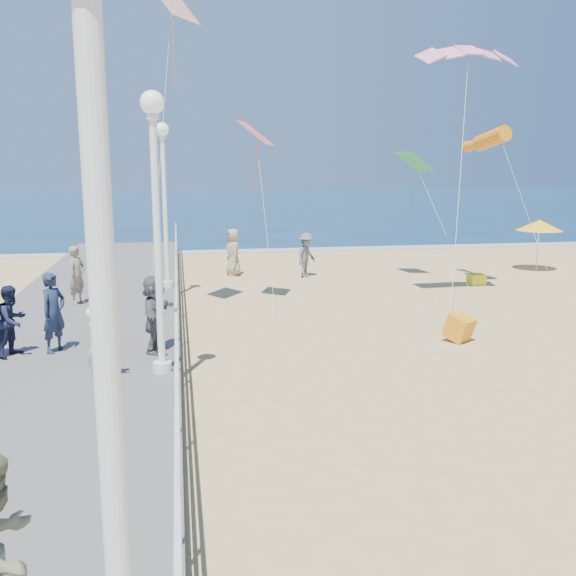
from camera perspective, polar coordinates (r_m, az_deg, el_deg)
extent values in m
plane|color=tan|center=(13.96, 11.69, -7.67)|extent=(160.00, 160.00, 0.00)
cube|color=#0C2C4C|center=(77.57, -6.16, 7.57)|extent=(160.00, 90.00, 0.05)
cube|color=silver|center=(33.44, -1.17, 3.38)|extent=(160.00, 1.20, 0.04)
cube|color=slate|center=(13.22, -20.52, -8.29)|extent=(5.00, 44.00, 0.40)
cube|color=white|center=(12.63, -9.91, -2.72)|extent=(0.05, 42.00, 0.06)
cube|color=white|center=(12.76, -9.84, -4.91)|extent=(0.05, 42.00, 0.04)
cylinder|color=white|center=(3.65, -15.38, -14.38)|extent=(0.14, 0.14, 4.70)
cylinder|color=white|center=(12.89, -11.12, -6.87)|extent=(0.36, 0.36, 0.20)
cylinder|color=white|center=(12.39, -11.52, 3.54)|extent=(0.14, 0.14, 4.70)
sphere|color=white|center=(12.34, -12.00, 15.83)|extent=(0.44, 0.44, 0.44)
cylinder|color=white|center=(21.64, -10.65, 0.34)|extent=(0.36, 0.36, 0.20)
cylinder|color=white|center=(21.35, -10.87, 6.55)|extent=(0.14, 0.14, 4.70)
sphere|color=white|center=(21.32, -11.13, 13.67)|extent=(0.44, 0.44, 0.44)
imported|color=white|center=(12.31, -16.59, -4.92)|extent=(0.41, 0.57, 1.46)
imported|color=#3681CC|center=(12.31, -15.95, -2.41)|extent=(0.34, 0.41, 0.79)
imported|color=#1B263C|center=(14.67, -20.11, -2.07)|extent=(0.70, 0.76, 1.74)
imported|color=#57565B|center=(14.07, -11.76, -2.26)|extent=(0.83, 1.63, 1.68)
imported|color=#827159|center=(19.52, -18.24, 1.09)|extent=(0.65, 0.74, 1.71)
imported|color=#191D37|center=(14.73, -23.31, -2.69)|extent=(0.84, 0.92, 1.51)
imported|color=#5D5F63|center=(25.46, 1.63, 2.95)|extent=(1.24, 1.29, 1.76)
imported|color=#989169|center=(25.88, -4.89, 3.19)|extent=(0.75, 1.01, 1.89)
cube|color=#E5550D|center=(16.74, 14.97, -3.63)|extent=(0.86, 0.90, 0.74)
cylinder|color=white|center=(29.01, 21.31, 3.22)|extent=(0.05, 0.05, 1.80)
cone|color=yellow|center=(28.90, 21.44, 5.21)|extent=(1.90, 1.90, 0.45)
cube|color=yellow|center=(24.89, 16.39, 0.74)|extent=(0.55, 0.55, 0.40)
cylinder|color=orange|center=(24.34, 17.67, 12.54)|extent=(0.99, 2.61, 1.07)
cube|color=#E4545A|center=(20.07, -2.88, 13.57)|extent=(1.31, 1.45, 0.74)
cube|color=green|center=(25.32, 11.17, 10.93)|extent=(1.25, 1.42, 0.74)
cube|color=#CB4417|center=(19.05, -10.28, 23.87)|extent=(1.54, 1.69, 1.09)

